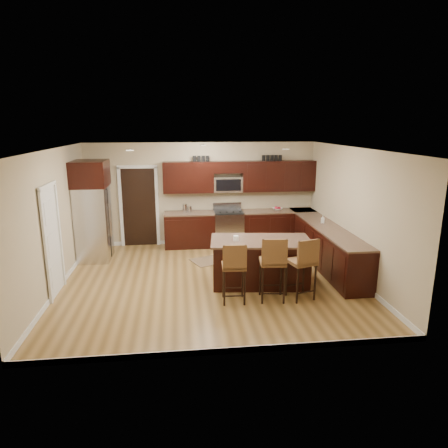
{
  "coord_description": "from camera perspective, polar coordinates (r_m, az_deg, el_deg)",
  "views": [
    {
      "loc": [
        -0.62,
        -7.72,
        3.16
      ],
      "look_at": [
        0.32,
        0.4,
        1.1
      ],
      "focal_mm": 32.0,
      "sensor_mm": 36.0,
      "label": 1
    }
  ],
  "objects": [
    {
      "name": "upper_cabinets",
      "position": [
        10.52,
        2.54,
        6.9
      ],
      "size": [
        4.0,
        0.33,
        0.8
      ],
      "color": "black",
      "rests_on": "wall_back"
    },
    {
      "name": "wall_left",
      "position": [
        8.28,
        -23.15,
        0.35
      ],
      "size": [
        0.0,
        5.5,
        5.5
      ],
      "primitive_type": "plane",
      "rotation": [
        1.57,
        0.0,
        1.57
      ],
      "color": "tan",
      "rests_on": "floor"
    },
    {
      "name": "canister_tall",
      "position": [
        10.39,
        -5.6,
        2.25
      ],
      "size": [
        0.12,
        0.12,
        0.23
      ],
      "primitive_type": "cylinder",
      "color": "silver",
      "rests_on": "base_cabinets"
    },
    {
      "name": "canister_short",
      "position": [
        10.4,
        -4.93,
        2.11
      ],
      "size": [
        0.11,
        0.11,
        0.17
      ],
      "primitive_type": "cylinder",
      "color": "silver",
      "rests_on": "base_cabinets"
    },
    {
      "name": "letter_decor",
      "position": [
        10.45,
        1.78,
        9.37
      ],
      "size": [
        2.2,
        0.03,
        0.15
      ],
      "primitive_type": null,
      "color": "black",
      "rests_on": "upper_cabinets"
    },
    {
      "name": "fruit_bowl",
      "position": [
        10.73,
        7.62,
        2.13
      ],
      "size": [
        0.28,
        0.28,
        0.06
      ],
      "primitive_type": "imported",
      "rotation": [
        0.0,
        0.0,
        -0.05
      ],
      "color": "silver",
      "rests_on": "base_cabinets"
    },
    {
      "name": "doorway",
      "position": [
        10.72,
        -12.02,
        2.35
      ],
      "size": [
        0.85,
        0.03,
        2.06
      ],
      "primitive_type": "cube",
      "color": "black",
      "rests_on": "floor"
    },
    {
      "name": "stool_mid",
      "position": [
        7.23,
        7.04,
        -5.37
      ],
      "size": [
        0.49,
        0.49,
        1.22
      ],
      "rotation": [
        0.0,
        0.0,
        -0.09
      ],
      "color": "brown",
      "rests_on": "floor"
    },
    {
      "name": "island_jar",
      "position": [
        7.86,
        1.71,
        -2.05
      ],
      "size": [
        0.1,
        0.1,
        0.1
      ],
      "primitive_type": "cylinder",
      "color": "white",
      "rests_on": "island"
    },
    {
      "name": "base_cabinets",
      "position": [
        9.88,
        8.41,
        -1.88
      ],
      "size": [
        4.02,
        3.96,
        0.92
      ],
      "color": "black",
      "rests_on": "floor"
    },
    {
      "name": "wall_back",
      "position": [
        10.65,
        -3.2,
        4.31
      ],
      "size": [
        6.0,
        0.0,
        6.0
      ],
      "primitive_type": "plane",
      "rotation": [
        1.57,
        0.0,
        0.0
      ],
      "color": "tan",
      "rests_on": "floor"
    },
    {
      "name": "soap_bottle",
      "position": [
        9.54,
        13.92,
        0.66
      ],
      "size": [
        0.1,
        0.1,
        0.17
      ],
      "primitive_type": "imported",
      "rotation": [
        0.0,
        0.0,
        -0.35
      ],
      "color": "#B2B2B2",
      "rests_on": "base_cabinets"
    },
    {
      "name": "ceiling",
      "position": [
        7.76,
        -2.08,
        10.72
      ],
      "size": [
        6.0,
        6.0,
        0.0
      ],
      "primitive_type": "plane",
      "rotation": [
        3.14,
        0.0,
        0.0
      ],
      "color": "silver",
      "rests_on": "wall_back"
    },
    {
      "name": "pantry_door",
      "position": [
        8.08,
        -23.38,
        -2.43
      ],
      "size": [
        0.03,
        0.8,
        2.04
      ],
      "primitive_type": "cube",
      "color": "white",
      "rests_on": "floor"
    },
    {
      "name": "refrigerator",
      "position": [
        9.82,
        -18.25,
        1.94
      ],
      "size": [
        0.79,
        0.94,
        2.35
      ],
      "color": "silver",
      "rests_on": "floor"
    },
    {
      "name": "island",
      "position": [
        8.11,
        5.2,
        -5.59
      ],
      "size": [
        2.08,
        1.25,
        0.92
      ],
      "rotation": [
        0.0,
        0.0,
        -0.11
      ],
      "color": "black",
      "rests_on": "floor"
    },
    {
      "name": "floor",
      "position": [
        8.37,
        -1.91,
        -8.07
      ],
      "size": [
        6.0,
        6.0,
        0.0
      ],
      "primitive_type": "plane",
      "color": "olive",
      "rests_on": "ground"
    },
    {
      "name": "range",
      "position": [
        10.6,
        0.63,
        -0.56
      ],
      "size": [
        0.76,
        0.64,
        1.11
      ],
      "color": "silver",
      "rests_on": "floor"
    },
    {
      "name": "floor_mat",
      "position": [
        9.55,
        -1.58,
        -5.16
      ],
      "size": [
        1.16,
        0.99,
        0.01
      ],
      "primitive_type": "cube",
      "rotation": [
        0.0,
        0.0,
        0.4
      ],
      "color": "brown",
      "rests_on": "floor"
    },
    {
      "name": "microwave",
      "position": [
        10.52,
        0.54,
        5.71
      ],
      "size": [
        0.76,
        0.31,
        0.4
      ],
      "primitive_type": "cube",
      "color": "silver",
      "rests_on": "upper_cabinets"
    },
    {
      "name": "stool_right",
      "position": [
        7.4,
        11.31,
        -5.3
      ],
      "size": [
        0.54,
        0.54,
        1.18
      ],
      "rotation": [
        0.0,
        0.0,
        0.27
      ],
      "color": "brown",
      "rests_on": "floor"
    },
    {
      "name": "wall_right",
      "position": [
        8.72,
        18.07,
        1.44
      ],
      "size": [
        0.0,
        5.5,
        5.5
      ],
      "primitive_type": "plane",
      "rotation": [
        1.57,
        0.0,
        -1.57
      ],
      "color": "tan",
      "rests_on": "floor"
    },
    {
      "name": "stool_left",
      "position": [
        7.13,
        1.46,
        -6.02
      ],
      "size": [
        0.44,
        0.44,
        1.13
      ],
      "rotation": [
        0.0,
        0.0,
        -0.06
      ],
      "color": "brown",
      "rests_on": "floor"
    }
  ]
}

